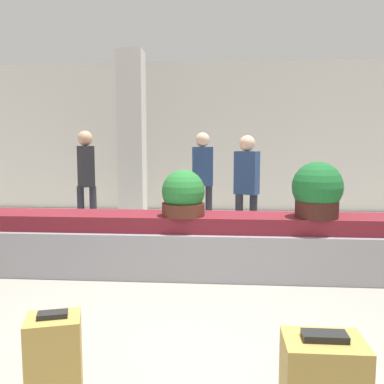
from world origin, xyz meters
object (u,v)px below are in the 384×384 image
Objects in this scene: potted_plant_1 at (317,191)px; traveler_1 at (86,174)px; potted_plant_0 at (183,195)px; traveler_2 at (203,174)px; traveler_0 at (247,182)px; pillar at (132,136)px; suitcase_0 at (54,357)px.

potted_plant_1 is 3.66m from traveler_1.
traveler_2 is (0.09, 2.25, 0.07)m from potted_plant_0.
potted_plant_0 is 0.31× the size of traveler_1.
traveler_2 is (-0.66, 0.86, 0.04)m from traveler_0.
pillar is at bearing 131.63° from traveler_1.
traveler_0 reaches higher than suitcase_0.
traveler_1 reaches higher than potted_plant_0.
pillar reaches higher than potted_plant_0.
suitcase_0 is 0.32× the size of traveler_2.
traveler_1 is 1.84m from traveler_2.
traveler_1 is at bearing -102.83° from pillar.
potted_plant_1 is (1.43, 0.01, 0.06)m from potted_plant_0.
traveler_2 is at bearing 120.86° from potted_plant_1.
traveler_1 is (-1.20, 4.24, 0.74)m from suitcase_0.
potted_plant_0 is (1.34, -3.52, -0.70)m from pillar.
potted_plant_1 is 1.54m from traveler_0.
suitcase_0 is at bearing -82.02° from pillar.
suitcase_0 is at bearing -129.54° from potted_plant_1.
pillar is 2.01m from traveler_2.
suitcase_0 is at bearing 73.25° from traveler_2.
potted_plant_0 reaches higher than suitcase_0.
traveler_2 is at bearing 66.06° from traveler_1.
pillar reaches higher than traveler_2.
traveler_1 is (-2.46, 0.50, 0.06)m from traveler_0.
traveler_1 reaches higher than potted_plant_1.
suitcase_0 is (0.82, -5.87, -1.35)m from pillar.
potted_plant_1 is (2.77, -3.52, -0.64)m from pillar.
potted_plant_1 is at bearing 23.61° from traveler_1.
suitcase_0 is 4.46m from traveler_1.
potted_plant_1 is 0.36× the size of traveler_2.
potted_plant_0 is at bearing -69.24° from pillar.
traveler_2 is at bearing 87.66° from potted_plant_0.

